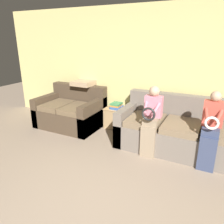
# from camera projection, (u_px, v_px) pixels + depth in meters

# --- Properties ---
(wall_back) EXTENTS (7.85, 0.06, 2.55)m
(wall_back) POSITION_uv_depth(u_px,v_px,m) (161.00, 72.00, 4.35)
(wall_back) COLOR #DBCC7F
(wall_back) RESTS_ON ground_plane
(couch_main) EXTENTS (2.23, 1.00, 0.92)m
(couch_main) POSITION_uv_depth(u_px,v_px,m) (182.00, 132.00, 3.90)
(couch_main) COLOR #70665B
(couch_main) RESTS_ON ground_plane
(couch_side) EXTENTS (1.39, 0.99, 0.89)m
(couch_side) POSITION_uv_depth(u_px,v_px,m) (71.00, 112.00, 4.96)
(couch_side) COLOR #473828
(couch_side) RESTS_ON ground_plane
(child_left_seated) EXTENTS (0.29, 0.38, 1.18)m
(child_left_seated) POSITION_uv_depth(u_px,v_px,m) (151.00, 118.00, 3.62)
(child_left_seated) COLOR gray
(child_left_seated) RESTS_ON ground_plane
(child_right_seated) EXTENTS (0.29, 0.37, 1.19)m
(child_right_seated) POSITION_uv_depth(u_px,v_px,m) (211.00, 128.00, 3.24)
(child_right_seated) COLOR #384260
(child_right_seated) RESTS_ON ground_plane
(side_shelf) EXTENTS (0.49, 0.38, 0.45)m
(side_shelf) POSITION_uv_depth(u_px,v_px,m) (116.00, 118.00, 4.85)
(side_shelf) COLOR tan
(side_shelf) RESTS_ON ground_plane
(book_stack) EXTENTS (0.23, 0.27, 0.12)m
(book_stack) POSITION_uv_depth(u_px,v_px,m) (116.00, 106.00, 4.76)
(book_stack) COLOR #33569E
(book_stack) RESTS_ON side_shelf
(throw_pillow) EXTENTS (0.46, 0.46, 0.10)m
(throw_pillow) POSITION_uv_depth(u_px,v_px,m) (84.00, 83.00, 5.00)
(throw_pillow) COLOR tan
(throw_pillow) RESTS_ON couch_side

